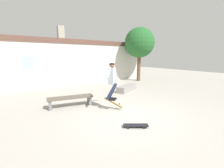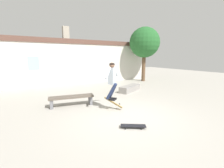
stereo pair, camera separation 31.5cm
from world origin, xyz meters
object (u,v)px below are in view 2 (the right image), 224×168
Objects in this scene: tree_right at (144,43)px; skateboard_resting at (133,126)px; park_bench at (72,99)px; skateboard_flipping at (113,103)px; skater at (112,78)px; skate_ledge at (130,88)px.

tree_right reaches higher than skateboard_resting.
skateboard_flipping is (1.42, -1.21, -0.07)m from park_bench.
tree_right reaches higher than skater.
park_bench is at bearing 142.18° from skateboard_resting.
skate_ledge is 5.01m from skateboard_resting.
tree_right is at bearing 79.35° from skateboard_resting.
skater reaches higher than skate_ledge.
skater is (-6.09, -5.22, -2.02)m from tree_right.
skateboard_resting is at bearing -60.91° from park_bench.
park_bench is (-7.42, -3.95, -3.00)m from tree_right.
skateboard_resting is (-2.83, -4.13, -0.12)m from skate_ledge.
park_bench is 2.55× the size of skateboard_resting.
tree_right is at bearing 12.72° from skate_ledge.
skater is 2.14m from skateboard_resting.
tree_right is at bearing 92.18° from skater.
skate_ledge is (-3.47, -2.80, -3.16)m from tree_right.
skate_ledge is 3.45m from skateboard_flipping.
skater reaches higher than park_bench.
park_bench reaches higher than skateboard_resting.
skate_ledge is 2.44× the size of skateboard_resting.
skater is at bearing 114.69° from skateboard_resting.
skater is at bearing -99.31° from skateboard_flipping.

